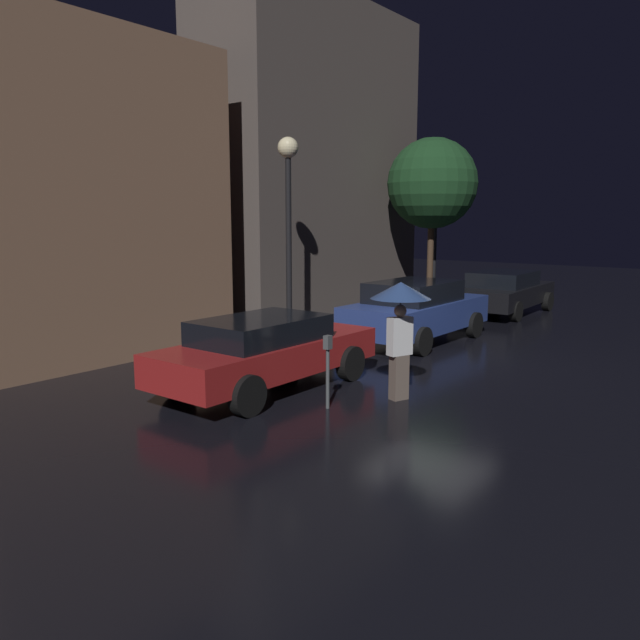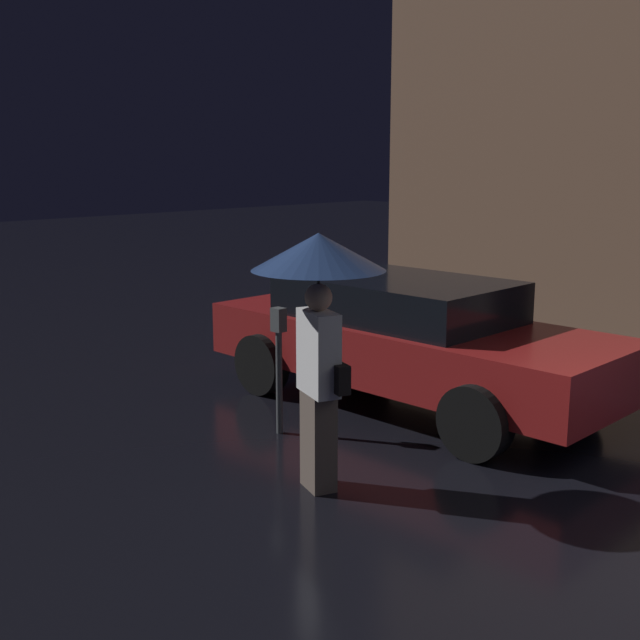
{
  "view_description": "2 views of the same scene",
  "coord_description": "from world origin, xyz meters",
  "px_view_note": "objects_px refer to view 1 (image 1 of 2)",
  "views": [
    {
      "loc": [
        -11.81,
        -6.2,
        3.04
      ],
      "look_at": [
        -3.59,
        0.24,
        1.33
      ],
      "focal_mm": 35.0,
      "sensor_mm": 36.0,
      "label": 1
    },
    {
      "loc": [
        1.24,
        -5.12,
        2.56
      ],
      "look_at": [
        -3.8,
        -0.04,
        1.09
      ],
      "focal_mm": 45.0,
      "sensor_mm": 36.0,
      "label": 2
    }
  ],
  "objects_px": {
    "parked_car_black": "(504,291)",
    "parking_meter": "(328,363)",
    "street_lamp_near": "(288,192)",
    "street_lamp_far": "(435,217)",
    "parked_car_red": "(266,350)",
    "parked_car_blue": "(416,310)",
    "pedestrian_with_umbrella": "(400,307)"
  },
  "relations": [
    {
      "from": "pedestrian_with_umbrella",
      "to": "street_lamp_far",
      "type": "xyz_separation_m",
      "value": [
        9.87,
        4.59,
        1.5
      ]
    },
    {
      "from": "parked_car_black",
      "to": "pedestrian_with_umbrella",
      "type": "distance_m",
      "value": 10.76
    },
    {
      "from": "street_lamp_near",
      "to": "street_lamp_far",
      "type": "relative_size",
      "value": 1.04
    },
    {
      "from": "parked_car_red",
      "to": "street_lamp_near",
      "type": "distance_m",
      "value": 5.12
    },
    {
      "from": "parked_car_black",
      "to": "street_lamp_near",
      "type": "xyz_separation_m",
      "value": [
        -7.94,
        2.29,
        2.92
      ]
    },
    {
      "from": "parked_car_red",
      "to": "street_lamp_far",
      "type": "height_order",
      "value": "street_lamp_far"
    },
    {
      "from": "parked_car_blue",
      "to": "parked_car_black",
      "type": "xyz_separation_m",
      "value": [
        5.89,
        0.08,
        -0.08
      ]
    },
    {
      "from": "parked_car_black",
      "to": "parking_meter",
      "type": "xyz_separation_m",
      "value": [
        -11.62,
        -1.71,
        0.02
      ]
    },
    {
      "from": "parked_car_red",
      "to": "parked_car_black",
      "type": "relative_size",
      "value": 0.96
    },
    {
      "from": "parked_car_black",
      "to": "street_lamp_far",
      "type": "xyz_separation_m",
      "value": [
        -0.6,
        2.24,
        2.35
      ]
    },
    {
      "from": "parked_car_blue",
      "to": "street_lamp_far",
      "type": "distance_m",
      "value": 6.21
    },
    {
      "from": "street_lamp_near",
      "to": "parked_car_black",
      "type": "bearing_deg",
      "value": -16.08
    },
    {
      "from": "parked_car_red",
      "to": "street_lamp_near",
      "type": "bearing_deg",
      "value": 35.46
    },
    {
      "from": "parked_car_black",
      "to": "parking_meter",
      "type": "relative_size",
      "value": 3.87
    },
    {
      "from": "parked_car_red",
      "to": "street_lamp_far",
      "type": "bearing_deg",
      "value": 12.69
    },
    {
      "from": "parked_car_black",
      "to": "street_lamp_far",
      "type": "distance_m",
      "value": 3.3
    },
    {
      "from": "parked_car_red",
      "to": "parking_meter",
      "type": "relative_size",
      "value": 3.72
    },
    {
      "from": "parked_car_blue",
      "to": "parked_car_black",
      "type": "bearing_deg",
      "value": 0.73
    },
    {
      "from": "parked_car_black",
      "to": "street_lamp_near",
      "type": "height_order",
      "value": "street_lamp_near"
    },
    {
      "from": "pedestrian_with_umbrella",
      "to": "parking_meter",
      "type": "distance_m",
      "value": 1.56
    },
    {
      "from": "pedestrian_with_umbrella",
      "to": "street_lamp_far",
      "type": "distance_m",
      "value": 10.98
    },
    {
      "from": "parked_car_blue",
      "to": "pedestrian_with_umbrella",
      "type": "height_order",
      "value": "pedestrian_with_umbrella"
    },
    {
      "from": "pedestrian_with_umbrella",
      "to": "parking_meter",
      "type": "bearing_deg",
      "value": 171.84
    },
    {
      "from": "parked_car_red",
      "to": "parking_meter",
      "type": "xyz_separation_m",
      "value": [
        -0.25,
        -1.58,
        0.03
      ]
    },
    {
      "from": "parked_car_red",
      "to": "pedestrian_with_umbrella",
      "type": "bearing_deg",
      "value": -67.46
    },
    {
      "from": "parked_car_red",
      "to": "parked_car_black",
      "type": "bearing_deg",
      "value": 0.94
    },
    {
      "from": "pedestrian_with_umbrella",
      "to": "parking_meter",
      "type": "xyz_separation_m",
      "value": [
        -1.15,
        0.64,
        -0.84
      ]
    },
    {
      "from": "parked_car_blue",
      "to": "parked_car_black",
      "type": "height_order",
      "value": "parked_car_blue"
    },
    {
      "from": "parked_car_blue",
      "to": "parking_meter",
      "type": "bearing_deg",
      "value": -164.25
    },
    {
      "from": "parked_car_black",
      "to": "pedestrian_with_umbrella",
      "type": "bearing_deg",
      "value": -169.56
    },
    {
      "from": "parking_meter",
      "to": "street_lamp_near",
      "type": "relative_size",
      "value": 0.24
    },
    {
      "from": "parked_car_black",
      "to": "parking_meter",
      "type": "height_order",
      "value": "parked_car_black"
    }
  ]
}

